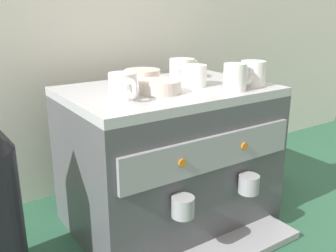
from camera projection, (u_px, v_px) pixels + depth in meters
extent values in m
plane|color=#28563D|center=(168.00, 217.00, 1.20)|extent=(4.00, 4.00, 0.00)
cube|color=silver|center=(111.00, 29.00, 1.32)|extent=(2.80, 0.03, 1.11)
cube|color=#4C4C51|center=(168.00, 159.00, 1.14)|extent=(0.58, 0.40, 0.39)
cube|color=#B7B7BC|center=(168.00, 91.00, 1.08)|extent=(0.58, 0.40, 0.02)
cube|color=#939399|center=(213.00, 153.00, 0.95)|extent=(0.53, 0.01, 0.09)
cylinder|color=orange|center=(182.00, 163.00, 0.90)|extent=(0.02, 0.01, 0.02)
cylinder|color=orange|center=(244.00, 146.00, 1.00)|extent=(0.02, 0.01, 0.02)
cylinder|color=#939399|center=(183.00, 207.00, 0.91)|extent=(0.06, 0.06, 0.05)
cylinder|color=#939399|center=(249.00, 184.00, 1.03)|extent=(0.06, 0.06, 0.05)
cylinder|color=white|center=(123.00, 86.00, 0.94)|extent=(0.07, 0.07, 0.06)
torus|color=white|center=(132.00, 89.00, 0.90)|extent=(0.01, 0.05, 0.05)
cylinder|color=white|center=(253.00, 74.00, 1.08)|extent=(0.07, 0.07, 0.07)
torus|color=white|center=(241.00, 71.00, 1.12)|extent=(0.01, 0.05, 0.05)
cylinder|color=white|center=(182.00, 69.00, 1.19)|extent=(0.08, 0.08, 0.06)
torus|color=white|center=(193.00, 67.00, 1.22)|extent=(0.05, 0.02, 0.05)
cylinder|color=white|center=(195.00, 76.00, 1.08)|extent=(0.07, 0.07, 0.06)
torus|color=white|center=(183.00, 74.00, 1.11)|extent=(0.02, 0.05, 0.05)
cylinder|color=white|center=(235.00, 77.00, 1.02)|extent=(0.06, 0.06, 0.07)
torus|color=white|center=(247.00, 76.00, 1.04)|extent=(0.05, 0.01, 0.05)
cylinder|color=beige|center=(142.00, 77.00, 1.10)|extent=(0.10, 0.10, 0.04)
cylinder|color=beige|center=(143.00, 83.00, 1.11)|extent=(0.06, 0.06, 0.01)
cylinder|color=beige|center=(160.00, 87.00, 1.00)|extent=(0.11, 0.11, 0.03)
cylinder|color=beige|center=(160.00, 91.00, 1.00)|extent=(0.06, 0.06, 0.01)
cylinder|color=#B7B7BC|center=(270.00, 162.00, 1.42)|extent=(0.10, 0.10, 0.16)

